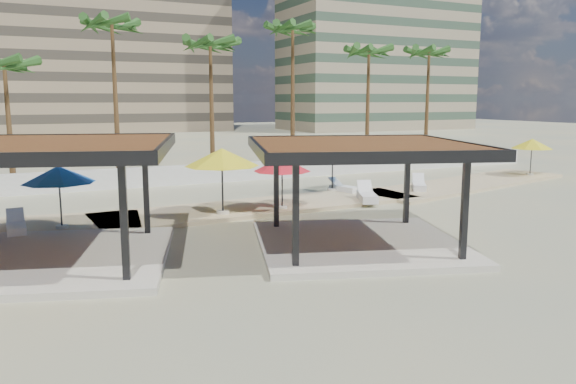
% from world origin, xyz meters
% --- Properties ---
extents(ground, '(200.00, 200.00, 0.00)m').
position_xyz_m(ground, '(0.00, 0.00, 0.00)').
color(ground, tan).
rests_on(ground, ground).
extents(promenade, '(44.45, 7.97, 0.24)m').
position_xyz_m(promenade, '(2.00, 7.67, 0.06)').
color(promenade, '#C6B284').
rests_on(promenade, ground).
extents(boundary_wall, '(56.00, 0.30, 1.20)m').
position_xyz_m(boundary_wall, '(0.00, 16.00, 0.60)').
color(boundary_wall, silver).
rests_on(boundary_wall, ground).
extents(building_mid, '(38.00, 16.00, 30.40)m').
position_xyz_m(building_mid, '(4.00, 78.00, 14.27)').
color(building_mid, '#847259').
rests_on(building_mid, ground).
extents(building_east, '(32.00, 15.00, 36.40)m').
position_xyz_m(building_east, '(48.00, 66.00, 17.27)').
color(building_east, gray).
rests_on(building_east, ground).
extents(pavilion_central, '(9.21, 9.21, 3.72)m').
position_xyz_m(pavilion_central, '(2.20, -0.94, 2.22)').
color(pavilion_central, beige).
rests_on(pavilion_central, ground).
extents(pavilion_west, '(9.58, 9.58, 3.89)m').
position_xyz_m(pavilion_west, '(-7.80, 1.58, 2.32)').
color(pavilion_west, beige).
rests_on(pavilion_west, ground).
extents(umbrella_b, '(4.05, 4.05, 2.89)m').
position_xyz_m(umbrella_b, '(-0.57, 5.80, 2.67)').
color(umbrella_b, beige).
rests_on(umbrella_b, promenade).
extents(umbrella_c, '(3.30, 3.30, 2.36)m').
position_xyz_m(umbrella_c, '(2.31, 5.80, 2.21)').
color(umbrella_c, beige).
rests_on(umbrella_c, promenade).
extents(umbrella_d, '(4.05, 4.05, 2.80)m').
position_xyz_m(umbrella_d, '(6.90, 9.20, 2.58)').
color(umbrella_d, beige).
rests_on(umbrella_d, promenade).
extents(umbrella_e, '(3.54, 3.54, 2.41)m').
position_xyz_m(umbrella_e, '(22.00, 9.20, 2.25)').
color(umbrella_e, beige).
rests_on(umbrella_e, promenade).
extents(umbrella_f, '(2.95, 2.95, 2.46)m').
position_xyz_m(umbrella_f, '(-7.18, 5.80, 2.29)').
color(umbrella_f, beige).
rests_on(umbrella_f, promenade).
extents(lounger_a, '(0.72, 2.05, 0.77)m').
position_xyz_m(lounger_a, '(-8.80, 5.85, 0.36)').
color(lounger_a, white).
rests_on(lounger_a, promenade).
extents(lounger_b, '(1.61, 2.42, 0.88)m').
position_xyz_m(lounger_b, '(6.99, 5.85, 0.39)').
color(lounger_b, white).
rests_on(lounger_b, promenade).
extents(lounger_c, '(1.10, 1.95, 0.70)m').
position_xyz_m(lounger_c, '(7.41, 8.81, 0.35)').
color(lounger_c, white).
rests_on(lounger_c, promenade).
extents(lounger_d, '(1.74, 2.11, 0.79)m').
position_xyz_m(lounger_d, '(11.58, 7.61, 0.37)').
color(lounger_d, white).
rests_on(lounger_d, promenade).
extents(palm_c, '(3.00, 3.00, 7.87)m').
position_xyz_m(palm_c, '(-9.00, 18.10, 6.78)').
color(palm_c, brown).
rests_on(palm_c, ground).
extents(palm_d, '(3.00, 3.00, 10.45)m').
position_xyz_m(palm_d, '(-3.00, 18.90, 9.21)').
color(palm_d, brown).
rests_on(palm_d, ground).
extents(palm_e, '(3.00, 3.00, 9.47)m').
position_xyz_m(palm_e, '(3.00, 18.40, 8.30)').
color(palm_e, brown).
rests_on(palm_e, ground).
extents(palm_f, '(3.00, 3.00, 10.79)m').
position_xyz_m(palm_f, '(9.00, 18.60, 9.52)').
color(palm_f, brown).
rests_on(palm_f, ground).
extents(palm_g, '(3.00, 3.00, 9.43)m').
position_xyz_m(palm_g, '(15.00, 18.20, 8.26)').
color(palm_g, brown).
rests_on(palm_g, ground).
extents(palm_h, '(3.00, 3.00, 9.62)m').
position_xyz_m(palm_h, '(21.00, 18.80, 8.44)').
color(palm_h, brown).
rests_on(palm_h, ground).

